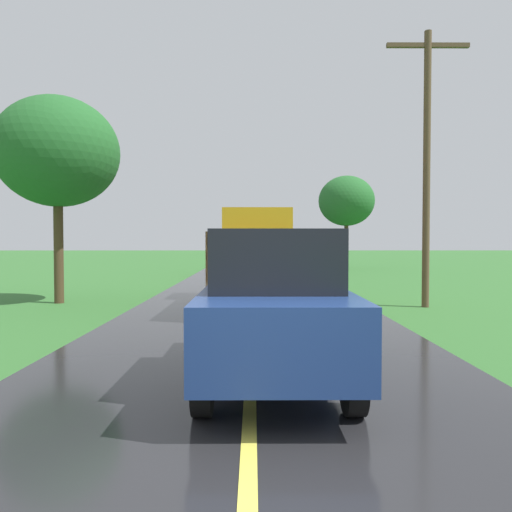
% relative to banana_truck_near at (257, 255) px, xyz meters
% --- Properties ---
extents(banana_truck_near, '(2.38, 5.84, 2.80)m').
position_rel_banana_truck_near_xyz_m(banana_truck_near, '(0.00, 0.00, 0.00)').
color(banana_truck_near, '#2D2D30').
rests_on(banana_truck_near, road_surface).
extents(banana_truck_far, '(2.38, 5.81, 2.80)m').
position_rel_banana_truck_near_xyz_m(banana_truck_far, '(-0.15, 14.13, 0.00)').
color(banana_truck_far, '#2D2D30').
rests_on(banana_truck_far, road_surface).
extents(utility_pole_roadside, '(2.32, 0.20, 7.76)m').
position_rel_banana_truck_near_xyz_m(utility_pole_roadside, '(4.79, -0.40, 2.74)').
color(utility_pole_roadside, brown).
rests_on(utility_pole_roadside, ground).
extents(roadside_tree_near_left, '(3.65, 3.65, 6.20)m').
position_rel_banana_truck_near_xyz_m(roadside_tree_near_left, '(-5.99, 0.56, 3.06)').
color(roadside_tree_near_left, '#4C3823').
rests_on(roadside_tree_near_left, ground).
extents(roadside_tree_mid_right, '(3.80, 3.80, 6.36)m').
position_rel_banana_truck_near_xyz_m(roadside_tree_mid_right, '(6.26, 19.02, 3.16)').
color(roadside_tree_mid_right, '#4C3823').
rests_on(roadside_tree_mid_right, ground).
extents(following_car, '(1.74, 4.10, 1.92)m').
position_rel_banana_truck_near_xyz_m(following_car, '(0.16, -7.96, -0.40)').
color(following_car, navy).
rests_on(following_car, road_surface).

